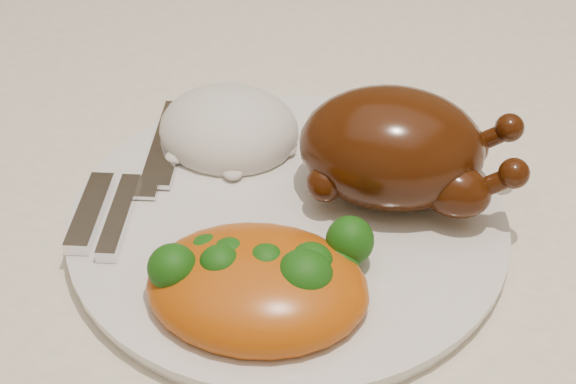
% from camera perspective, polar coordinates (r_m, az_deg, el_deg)
% --- Properties ---
extents(dining_table, '(1.60, 0.90, 0.76)m').
position_cam_1_polar(dining_table, '(0.79, 1.08, 1.02)').
color(dining_table, brown).
rests_on(dining_table, floor).
extents(tablecloth, '(1.73, 1.03, 0.18)m').
position_cam_1_polar(tablecloth, '(0.75, 1.14, 5.41)').
color(tablecloth, beige).
rests_on(tablecloth, dining_table).
extents(dinner_plate, '(0.40, 0.40, 0.01)m').
position_cam_1_polar(dinner_plate, '(0.58, 0.00, -2.04)').
color(dinner_plate, white).
rests_on(dinner_plate, tablecloth).
extents(roast_chicken, '(0.17, 0.13, 0.08)m').
position_cam_1_polar(roast_chicken, '(0.57, 7.74, 3.09)').
color(roast_chicken, '#3F1B06').
rests_on(roast_chicken, dinner_plate).
extents(rice_mound, '(0.12, 0.11, 0.06)m').
position_cam_1_polar(rice_mound, '(0.64, -4.22, 4.43)').
color(rice_mound, white).
rests_on(rice_mound, dinner_plate).
extents(mac_and_cheese, '(0.17, 0.15, 0.06)m').
position_cam_1_polar(mac_and_cheese, '(0.51, -1.63, -6.55)').
color(mac_and_cheese, '#CE5A0D').
rests_on(mac_and_cheese, dinner_plate).
extents(cutlery, '(0.08, 0.19, 0.01)m').
position_cam_1_polar(cutlery, '(0.60, -11.38, 0.01)').
color(cutlery, silver).
rests_on(cutlery, dinner_plate).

